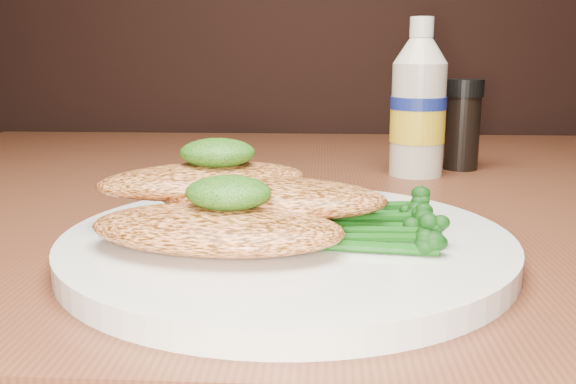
{
  "coord_description": "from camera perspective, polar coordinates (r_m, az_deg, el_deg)",
  "views": [
    {
      "loc": [
        -0.06,
        0.42,
        0.88
      ],
      "look_at": [
        -0.08,
        0.84,
        0.79
      ],
      "focal_mm": 38.97,
      "sensor_mm": 36.0,
      "label": 1
    }
  ],
  "objects": [
    {
      "name": "plate",
      "position": [
        0.42,
        -0.1,
        -4.74
      ],
      "size": [
        0.3,
        0.3,
        0.02
      ],
      "primitive_type": "cylinder",
      "color": "white",
      "rests_on": "dining_table"
    },
    {
      "name": "chicken_front",
      "position": [
        0.39,
        -6.54,
        -3.32
      ],
      "size": [
        0.17,
        0.1,
        0.03
      ],
      "primitive_type": "ellipsoid",
      "rotation": [
        0.0,
        0.0,
        -0.12
      ],
      "color": "#EE894C",
      "rests_on": "plate"
    },
    {
      "name": "chicken_mid",
      "position": [
        0.43,
        -1.74,
        -0.45
      ],
      "size": [
        0.17,
        0.1,
        0.02
      ],
      "primitive_type": "ellipsoid",
      "rotation": [
        0.0,
        0.0,
        -0.15
      ],
      "color": "#EE894C",
      "rests_on": "plate"
    },
    {
      "name": "chicken_back",
      "position": [
        0.45,
        -7.66,
        1.07
      ],
      "size": [
        0.17,
        0.13,
        0.02
      ],
      "primitive_type": "ellipsoid",
      "rotation": [
        0.0,
        0.0,
        0.38
      ],
      "color": "#EE894C",
      "rests_on": "plate"
    },
    {
      "name": "pesto_front",
      "position": [
        0.39,
        -5.46,
        -0.06
      ],
      "size": [
        0.07,
        0.06,
        0.02
      ],
      "primitive_type": "ellipsoid",
      "rotation": [
        0.0,
        0.0,
        -0.3
      ],
      "color": "#093708",
      "rests_on": "chicken_front"
    },
    {
      "name": "pesto_back",
      "position": [
        0.45,
        -6.46,
        3.58
      ],
      "size": [
        0.06,
        0.06,
        0.02
      ],
      "primitive_type": "ellipsoid",
      "rotation": [
        0.0,
        0.0,
        -0.11
      ],
      "color": "#093708",
      "rests_on": "chicken_back"
    },
    {
      "name": "broccolini_bundle",
      "position": [
        0.42,
        5.39,
        -2.14
      ],
      "size": [
        0.16,
        0.14,
        0.02
      ],
      "primitive_type": null,
      "rotation": [
        0.0,
        0.0,
        -0.24
      ],
      "color": "#134D10",
      "rests_on": "plate"
    },
    {
      "name": "mayo_bottle",
      "position": [
        0.7,
        11.83,
        8.41
      ],
      "size": [
        0.07,
        0.07,
        0.17
      ],
      "primitive_type": null,
      "rotation": [
        0.0,
        0.0,
        0.18
      ],
      "color": "beige",
      "rests_on": "dining_table"
    },
    {
      "name": "pepper_grinder",
      "position": [
        0.75,
        15.65,
        5.93
      ],
      "size": [
        0.04,
        0.04,
        0.1
      ],
      "primitive_type": null,
      "rotation": [
        0.0,
        0.0,
        0.06
      ],
      "color": "black",
      "rests_on": "dining_table"
    }
  ]
}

